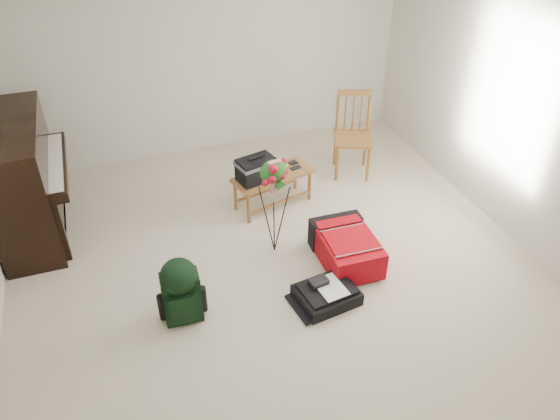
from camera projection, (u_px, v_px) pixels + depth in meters
name	position (u px, v px, depth m)	size (l,w,h in m)	color
floor	(282.00, 279.00, 5.23)	(5.00, 5.50, 0.01)	beige
ceiling	(282.00, 13.00, 3.77)	(5.00, 5.50, 0.01)	white
wall_back	(206.00, 56.00, 6.60)	(5.00, 0.04, 2.50)	beige
wall_right	(530.00, 122.00, 5.17)	(0.04, 5.50, 2.50)	beige
piano	(26.00, 182.00, 5.52)	(0.71, 1.50, 1.25)	black
bench	(260.00, 170.00, 5.93)	(0.96, 0.57, 0.69)	#91602F
dining_chair	(352.00, 136.00, 6.55)	(0.56, 0.56, 1.01)	#91602F
red_suitcase	(344.00, 245.00, 5.38)	(0.54, 0.77, 0.33)	red
black_duffel	(326.00, 294.00, 4.96)	(0.58, 0.49, 0.22)	black
green_backpack	(181.00, 288.00, 4.62)	(0.34, 0.32, 0.65)	black
flower_stand	(274.00, 208.00, 5.27)	(0.40, 0.40, 1.09)	black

